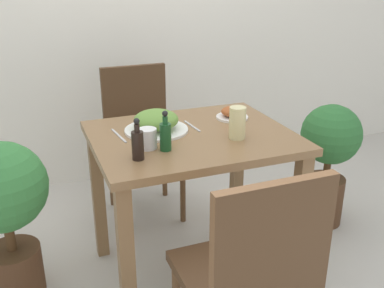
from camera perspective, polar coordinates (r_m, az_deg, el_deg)
The scene contains 14 objects.
ground_plane at distance 2.42m, azimuth 0.00°, elevation -15.67°, with size 16.00×16.00×0.00m, color #B7B2A8.
dining_table at distance 2.10m, azimuth 0.00°, elevation -2.09°, with size 0.90×0.73×0.75m.
chair_near at distance 1.57m, azimuth 7.60°, elevation -15.91°, with size 0.42×0.42×0.91m.
chair_far at distance 2.77m, azimuth -6.58°, elevation 1.46°, with size 0.42×0.42×0.91m.
food_plate at distance 2.08m, azimuth -4.57°, elevation 2.81°, with size 0.29×0.29×0.10m.
side_plate at distance 2.26m, azimuth 5.14°, elevation 3.88°, with size 0.16×0.16×0.06m.
drink_cup at distance 1.88m, azimuth -5.65°, elevation 0.69°, with size 0.08×0.08×0.09m.
juice_glass at distance 1.99m, azimuth 5.78°, elevation 2.69°, with size 0.07×0.07×0.14m.
sauce_bottle at distance 1.85m, azimuth -3.39°, elevation 1.13°, with size 0.05×0.05×0.17m.
condiment_bottle at distance 1.77m, azimuth -6.92°, elevation 0.04°, with size 0.05×0.05×0.17m.
fork_utensil at distance 2.05m, azimuth -9.29°, elevation 1.07°, with size 0.03×0.19×0.00m.
spoon_utensil at distance 2.14m, azimuth 0.00°, elevation 2.30°, with size 0.02×0.17×0.00m.
potted_plant_left at distance 2.17m, azimuth -22.75°, elevation -7.06°, with size 0.40×0.40×0.77m.
potted_plant_right at distance 2.73m, azimuth 16.99°, elevation -1.12°, with size 0.35×0.35×0.74m.
Camera 1 is at (-0.69, -1.79, 1.48)m, focal length 42.00 mm.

